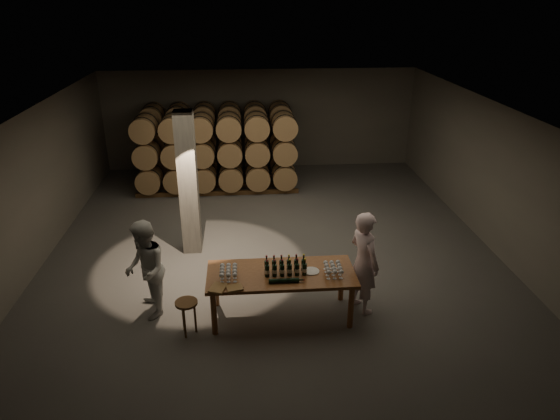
{
  "coord_description": "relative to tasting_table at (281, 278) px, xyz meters",
  "views": [
    {
      "loc": [
        -0.62,
        -10.04,
        5.42
      ],
      "look_at": [
        0.16,
        -0.22,
        1.1
      ],
      "focal_mm": 32.0,
      "sensor_mm": 36.0,
      "label": 1
    }
  ],
  "objects": [
    {
      "name": "pen",
      "position": [
        -0.72,
        -0.45,
        0.11
      ],
      "size": [
        0.12,
        0.04,
        0.01
      ],
      "primitive_type": "cylinder",
      "rotation": [
        0.0,
        1.57,
        0.29
      ],
      "color": "black",
      "rests_on": "tasting_table"
    },
    {
      "name": "stool",
      "position": [
        -1.63,
        -0.38,
        -0.27
      ],
      "size": [
        0.38,
        0.38,
        0.64
      ],
      "rotation": [
        0.0,
        0.0,
        -0.32
      ],
      "color": "brown",
      "rests_on": "ground"
    },
    {
      "name": "barrel_stack_front",
      "position": [
        -1.35,
        6.3,
        0.4
      ],
      "size": [
        4.7,
        0.95,
        2.31
      ],
      "color": "brown",
      "rests_on": "ground"
    },
    {
      "name": "tasting_table",
      "position": [
        0.0,
        0.0,
        0.0
      ],
      "size": [
        2.6,
        1.1,
        0.9
      ],
      "color": "brown",
      "rests_on": "ground"
    },
    {
      "name": "notebook_corner",
      "position": [
        -1.09,
        -0.42,
        0.12
      ],
      "size": [
        0.34,
        0.38,
        0.03
      ],
      "primitive_type": "cube",
      "rotation": [
        0.0,
        0.0,
        -0.34
      ],
      "color": "olive",
      "rests_on": "tasting_table"
    },
    {
      "name": "person_man",
      "position": [
        1.5,
        0.11,
        0.18
      ],
      "size": [
        0.73,
        0.85,
        1.96
      ],
      "primitive_type": "imported",
      "rotation": [
        0.0,
        0.0,
        2.01
      ],
      "color": "white",
      "rests_on": "ground"
    },
    {
      "name": "person_woman",
      "position": [
        -2.39,
        0.26,
        0.12
      ],
      "size": [
        0.88,
        1.03,
        1.83
      ],
      "primitive_type": "imported",
      "rotation": [
        0.0,
        0.0,
        -1.33
      ],
      "color": "silver",
      "rests_on": "ground"
    },
    {
      "name": "notebook_near",
      "position": [
        -0.81,
        -0.45,
        0.12
      ],
      "size": [
        0.3,
        0.26,
        0.03
      ],
      "primitive_type": "cube",
      "rotation": [
        0.0,
        0.0,
        0.23
      ],
      "color": "olive",
      "rests_on": "tasting_table"
    },
    {
      "name": "barrel_stack_back",
      "position": [
        -1.35,
        7.7,
        0.4
      ],
      "size": [
        4.7,
        0.95,
        2.31
      ],
      "color": "brown",
      "rests_on": "ground"
    },
    {
      "name": "room",
      "position": [
        -1.8,
        2.7,
        0.8
      ],
      "size": [
        12.0,
        12.0,
        12.0
      ],
      "color": "#575551",
      "rests_on": "ground"
    },
    {
      "name": "glass_cluster_left",
      "position": [
        -0.91,
        -0.07,
        0.23
      ],
      "size": [
        0.31,
        0.42,
        0.18
      ],
      "color": "silver",
      "rests_on": "tasting_table"
    },
    {
      "name": "lying_bottles",
      "position": [
        0.03,
        -0.33,
        0.14
      ],
      "size": [
        0.61,
        0.08,
        0.08
      ],
      "color": "black",
      "rests_on": "tasting_table"
    },
    {
      "name": "bottle_cluster",
      "position": [
        0.08,
        -0.03,
        0.22
      ],
      "size": [
        0.73,
        0.23,
        0.33
      ],
      "color": "black",
      "rests_on": "tasting_table"
    },
    {
      "name": "plate",
      "position": [
        0.54,
        -0.0,
        0.11
      ],
      "size": [
        0.29,
        0.29,
        0.02
      ],
      "primitive_type": "cylinder",
      "color": "silver",
      "rests_on": "tasting_table"
    },
    {
      "name": "glass_cluster_right",
      "position": [
        0.9,
        -0.1,
        0.23
      ],
      "size": [
        0.3,
        0.41,
        0.17
      ],
      "color": "silver",
      "rests_on": "tasting_table"
    }
  ]
}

